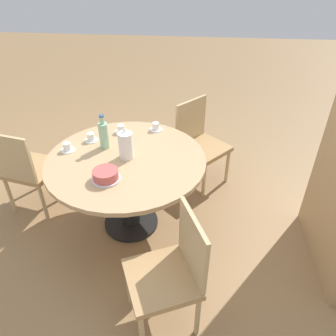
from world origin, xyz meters
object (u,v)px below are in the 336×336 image
chair_c (200,142)px  coffee_pot (126,145)px  cake_main (106,175)px  chair_a (28,168)px  water_bottle (104,135)px  chair_b (171,271)px  cup_b (91,138)px  cup_d (156,127)px  cup_c (67,147)px  cup_a (121,129)px

chair_c → coffee_pot: 1.00m
coffee_pot → cake_main: size_ratio=1.20×
chair_a → water_bottle: size_ratio=2.96×
coffee_pot → water_bottle: size_ratio=0.88×
chair_a → chair_b: same height
chair_b → coffee_pot: coffee_pot is taller
chair_a → chair_c: bearing=-146.1°
cup_b → cup_d: (-0.24, 0.53, 0.00)m
chair_a → cup_c: bearing=-176.6°
cup_a → cup_d: bearing=103.4°
coffee_pot → water_bottle: 0.25m
cup_b → chair_a: bearing=-79.6°
chair_c → coffee_pot: (0.73, -0.58, 0.37)m
cup_c → cup_d: 0.79m
chair_b → cup_d: bearing=167.4°
cup_d → cake_main: bearing=-18.8°
water_bottle → cup_b: 0.19m
chair_a → coffee_pot: size_ratio=3.37×
chair_b → water_bottle: size_ratio=2.96×
cup_a → water_bottle: bearing=-16.3°
cup_d → chair_a: bearing=-72.5°
cup_a → cup_d: 0.31m
chair_b → cake_main: (-0.55, -0.52, 0.29)m
cup_c → chair_b: bearing=45.7°
coffee_pot → cup_c: 0.51m
water_bottle → cake_main: water_bottle is taller
chair_a → cup_c: chair_a is taller
chair_c → water_bottle: 1.05m
chair_b → cup_b: 1.37m
cup_c → cup_d: same height
coffee_pot → water_bottle: water_bottle is taller
chair_b → cup_a: chair_b is taller
cup_a → cup_b: bearing=-52.5°
coffee_pot → cup_d: 0.51m
water_bottle → cup_c: bearing=-74.3°
chair_c → cup_b: size_ratio=7.46×
chair_a → cup_c: (0.07, 0.44, 0.28)m
chair_c → coffee_pot: size_ratio=3.37×
cake_main → cup_d: cake_main is taller
water_bottle → cake_main: size_ratio=1.36×
cup_b → water_bottle: bearing=57.7°
water_bottle → cup_d: bearing=131.4°
chair_b → cup_a: size_ratio=7.46×
chair_a → coffee_pot: coffee_pot is taller
chair_b → cup_d: 1.38m
cup_b → cake_main: bearing=26.6°
chair_a → cup_a: 0.90m
chair_a → chair_c: 1.64m
coffee_pot → cup_c: (-0.06, -0.50, -0.09)m
chair_c → coffee_pot: coffee_pot is taller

